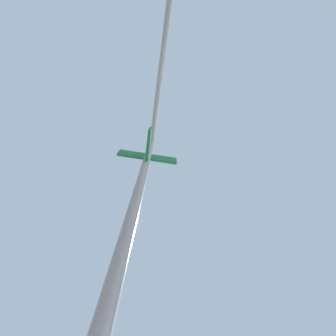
# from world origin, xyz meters

# --- Properties ---
(traffic_signal_near) EXTENTS (1.77, 3.54, 5.12)m
(traffic_signal_near) POSITION_xyz_m (-6.12, -5.87, 3.65)
(traffic_signal_near) COLOR slate
(traffic_signal_near) RESTS_ON ground_plane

